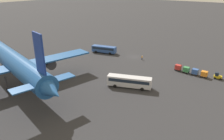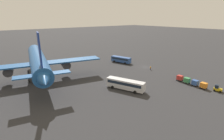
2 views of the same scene
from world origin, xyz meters
name	(u,v)px [view 2 (image 2 of 2)]	position (x,y,z in m)	size (l,w,h in m)	color
ground_plane	(145,67)	(0.00, 0.00, 0.00)	(600.00, 600.00, 0.00)	#2D2D30
airplane	(38,61)	(13.64, 43.94, 7.21)	(53.23, 45.82, 19.16)	#1E5193
shuttle_bus_near	(121,59)	(13.28, 3.24, 1.83)	(11.05, 5.39, 3.04)	#2D5199
shuttle_bus_far	(125,84)	(-13.60, 25.27, 2.01)	(12.98, 7.21, 3.36)	silver
baggage_tug	(217,88)	(-33.05, 3.18, 0.94)	(2.64, 2.11, 2.10)	gold
worker_person	(151,68)	(-4.57, 1.44, 0.87)	(0.38, 0.38, 1.74)	#1E1E2D
cargo_cart_orange	(204,85)	(-29.32, 4.59, 1.19)	(2.03, 1.72, 2.06)	#38383D
cargo_cart_blue	(195,83)	(-26.32, 4.38, 1.19)	(2.03, 1.72, 2.06)	#38383D
cargo_cart_green	(187,80)	(-23.31, 4.32, 1.19)	(2.03, 1.72, 2.06)	#38383D
cargo_cart_red	(180,78)	(-20.31, 3.91, 1.19)	(2.03, 1.72, 2.06)	#38383D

